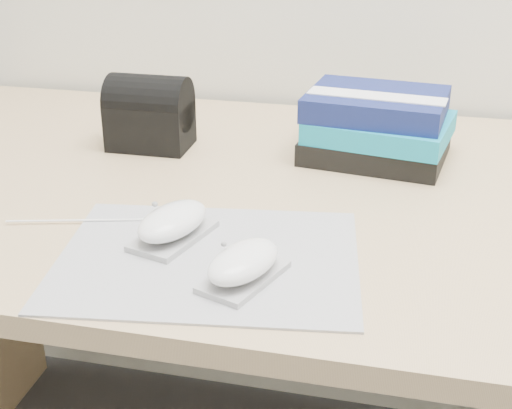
% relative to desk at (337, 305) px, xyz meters
% --- Properties ---
extents(desk, '(1.60, 0.80, 0.73)m').
position_rel_desk_xyz_m(desk, '(0.00, 0.00, 0.00)').
color(desk, tan).
rests_on(desk, ground).
extents(mousepad, '(0.39, 0.32, 0.00)m').
position_rel_desk_xyz_m(mousepad, '(-0.13, -0.30, 0.24)').
color(mousepad, gray).
rests_on(mousepad, desk).
extents(mouse_rear, '(0.09, 0.13, 0.05)m').
position_rel_desk_xyz_m(mouse_rear, '(-0.18, -0.27, 0.26)').
color(mouse_rear, '#A0A0A3').
rests_on(mouse_rear, mousepad).
extents(mouse_front, '(0.09, 0.12, 0.05)m').
position_rel_desk_xyz_m(mouse_front, '(-0.07, -0.34, 0.26)').
color(mouse_front, '#A2A2A5').
rests_on(mouse_front, mousepad).
extents(usb_cable, '(0.21, 0.06, 0.00)m').
position_rel_desk_xyz_m(usb_cable, '(-0.30, -0.24, 0.24)').
color(usb_cable, white).
rests_on(usb_cable, mousepad).
extents(book_stack, '(0.24, 0.21, 0.11)m').
position_rel_desk_xyz_m(book_stack, '(0.04, 0.08, 0.29)').
color(book_stack, black).
rests_on(book_stack, desk).
extents(pouch, '(0.13, 0.09, 0.12)m').
position_rel_desk_xyz_m(pouch, '(-0.33, 0.05, 0.29)').
color(pouch, black).
rests_on(pouch, desk).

